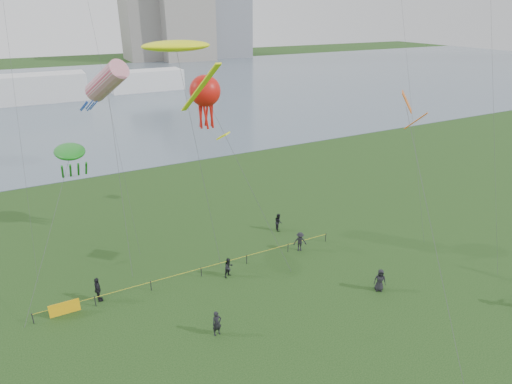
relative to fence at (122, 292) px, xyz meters
name	(u,v)px	position (x,y,z in m)	size (l,w,h in m)	color
ground_plane	(337,384)	(9.21, -13.44, -0.55)	(400.00, 400.00, 0.00)	#163310
lake	(89,94)	(9.21, 86.56, -0.53)	(400.00, 120.00, 0.08)	slate
building_mid	(182,9)	(55.21, 148.56, 18.45)	(20.00, 20.00, 38.00)	gray
building_low	(145,23)	(41.21, 154.56, 13.45)	(16.00, 18.00, 28.00)	slate
pavilion_left	(34,88)	(-2.79, 81.56, 2.45)	(22.00, 8.00, 6.00)	silver
pavilion_right	(146,80)	(23.21, 84.56, 1.95)	(18.00, 7.00, 5.00)	white
fence	(122,292)	(0.00, 0.00, 0.00)	(24.07, 0.07, 1.05)	black
spectator_a	(229,267)	(8.07, -0.99, 0.26)	(0.79, 0.62, 1.63)	black
spectator_b	(300,242)	(15.17, -0.24, 0.33)	(1.14, 0.66, 1.77)	black
spectator_c	(98,290)	(-1.54, 0.53, 0.41)	(1.13, 0.47, 1.92)	black
spectator_d	(380,280)	(17.36, -7.83, 0.34)	(0.87, 0.57, 1.79)	black
spectator_f	(217,323)	(4.72, -6.64, 0.33)	(0.64, 0.42, 1.76)	black
spectator_g	(278,222)	(15.40, 3.90, 0.29)	(0.82, 0.64, 1.69)	black
kite_stingray	(177,47)	(6.44, 3.30, 16.48)	(4.95, 10.02, 17.50)	#3F3F42
kite_windsock	(107,81)	(2.35, 9.64, 13.54)	(4.19, 9.68, 15.98)	#3F3F42
kite_creature	(70,152)	(-1.44, 6.91, 8.92)	(6.18, 9.17, 9.91)	#3F3F42
kite_octopus	(205,92)	(8.77, 4.30, 13.04)	(5.26, 8.24, 14.87)	#3F3F42
kite_delta	(410,117)	(16.76, -9.03, 13.01)	(4.05, 11.19, 14.95)	#3F3F42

